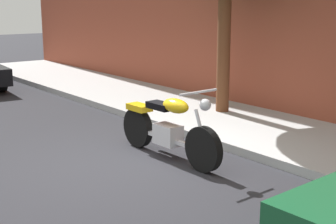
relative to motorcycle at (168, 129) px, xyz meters
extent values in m
plane|color=#28282D|center=(-0.05, -0.63, -0.48)|extent=(60.00, 60.00, 0.00)
cube|color=#AEAEAE|center=(-0.05, 2.23, -0.41)|extent=(24.64, 2.55, 0.14)
cylinder|color=black|center=(0.80, 0.01, -0.14)|extent=(0.67, 0.14, 0.67)
cylinder|color=black|center=(-0.79, -0.02, -0.14)|extent=(0.67, 0.14, 0.67)
cube|color=silver|center=(0.00, 0.00, -0.09)|extent=(0.45, 0.29, 0.32)
cube|color=silver|center=(0.00, 0.00, -0.16)|extent=(1.44, 0.11, 0.06)
ellipsoid|color=yellow|center=(0.18, 0.00, 0.40)|extent=(0.53, 0.27, 0.22)
cube|color=black|center=(-0.18, -0.01, 0.34)|extent=(0.49, 0.25, 0.10)
cube|color=yellow|center=(-0.74, -0.02, 0.22)|extent=(0.45, 0.25, 0.10)
cylinder|color=silver|center=(0.74, 0.01, 0.14)|extent=(0.27, 0.06, 0.58)
cylinder|color=silver|center=(0.68, 0.01, 0.68)|extent=(0.05, 0.70, 0.04)
sphere|color=silver|center=(0.82, 0.01, 0.52)|extent=(0.17, 0.17, 0.17)
cylinder|color=silver|center=(-0.25, 0.15, -0.19)|extent=(0.80, 0.11, 0.09)
cylinder|color=black|center=(-7.33, -0.01, -0.16)|extent=(0.66, 0.28, 0.64)
cylinder|color=brown|center=(-1.44, 2.59, 1.15)|extent=(0.27, 0.27, 3.25)
camera|label=1|loc=(5.70, -4.51, 1.93)|focal=51.82mm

